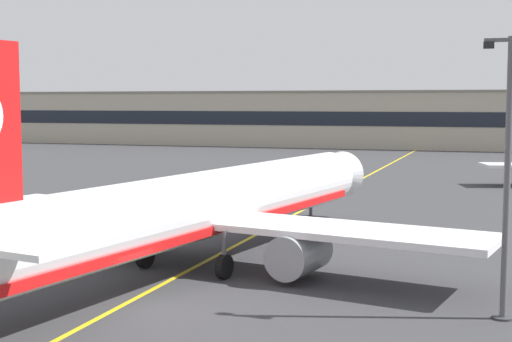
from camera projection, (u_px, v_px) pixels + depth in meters
name	position (u px, v px, depth m)	size (l,w,h in m)	color
ground_plane	(137.00, 307.00, 33.16)	(400.00, 400.00, 0.00)	#353538
taxiway_centreline	(299.00, 212.00, 61.63)	(0.30, 180.00, 0.01)	yellow
airliner_foreground	(202.00, 208.00, 40.96)	(32.32, 41.21, 11.65)	white
apron_lamp_post	(507.00, 173.00, 30.73)	(2.24, 0.90, 12.01)	#515156
terminal_building	(371.00, 119.00, 147.67)	(167.75, 12.40, 11.51)	#B2A893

